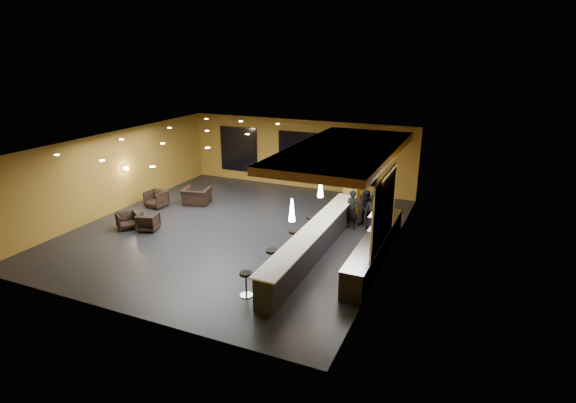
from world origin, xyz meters
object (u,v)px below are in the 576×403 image
at_px(pendant_0, 292,210).
at_px(bar_stool_1, 272,258).
at_px(bar_counter, 314,242).
at_px(pendant_1, 320,187).
at_px(armchair_b, 148,222).
at_px(armchair_d, 196,196).
at_px(armchair_a, 127,220).
at_px(bar_stool_2, 295,238).
at_px(bar_stool_0, 246,281).
at_px(staff_a, 352,210).
at_px(prep_counter, 375,248).
at_px(column, 353,175).
at_px(staff_b, 366,209).
at_px(staff_c, 375,212).
at_px(pendant_2, 342,170).
at_px(armchair_c, 156,199).
at_px(bar_stool_3, 310,223).
at_px(bar_stool_4, 328,208).

bearing_deg(pendant_0, bar_stool_1, 163.23).
bearing_deg(bar_counter, pendant_1, 90.00).
relative_size(armchair_b, armchair_d, 0.65).
relative_size(armchair_a, bar_stool_2, 0.87).
relative_size(bar_stool_0, bar_stool_2, 0.89).
relative_size(bar_counter, bar_stool_0, 10.60).
relative_size(staff_a, armchair_a, 2.14).
relative_size(prep_counter, bar_stool_2, 7.09).
height_order(column, staff_b, column).
bearing_deg(staff_b, staff_c, -22.33).
distance_m(pendant_2, staff_c, 2.06).
relative_size(column, armchair_a, 4.73).
bearing_deg(armchair_c, bar_stool_1, -21.86).
height_order(prep_counter, armchair_c, prep_counter).
relative_size(staff_b, bar_stool_1, 1.87).
bearing_deg(prep_counter, bar_stool_3, 156.82).
relative_size(staff_b, bar_stool_4, 1.98).
relative_size(pendant_1, staff_a, 0.44).
relative_size(prep_counter, bar_stool_3, 8.03).
height_order(pendant_0, pendant_2, same).
bearing_deg(column, staff_c, -49.85).
xyz_separation_m(column, bar_stool_1, (-0.77, -6.37, -1.22)).
bearing_deg(armchair_d, armchair_c, 23.09).
height_order(prep_counter, staff_a, staff_a).
bearing_deg(pendant_2, staff_a, -8.15).
bearing_deg(column, bar_counter, -90.00).
bearing_deg(staff_a, armchair_a, -146.38).
xyz_separation_m(pendant_0, staff_c, (1.40, 4.94, -1.51)).
bearing_deg(staff_a, bar_stool_2, -101.83).
height_order(armchair_a, armchair_b, armchair_b).
xyz_separation_m(bar_counter, pendant_1, (0.00, 0.50, 1.85)).
xyz_separation_m(armchair_b, bar_stool_4, (6.14, 3.98, 0.15)).
distance_m(armchair_c, bar_stool_4, 7.82).
height_order(pendant_0, bar_stool_4, pendant_0).
height_order(bar_counter, bar_stool_1, bar_counter).
bearing_deg(staff_c, armchair_b, -166.50).
bearing_deg(bar_stool_2, armchair_a, -175.40).
distance_m(pendant_1, armchair_a, 8.11).
bearing_deg(column, armchair_d, -166.87).
height_order(armchair_a, bar_stool_4, bar_stool_4).
height_order(armchair_a, bar_stool_1, bar_stool_1).
bearing_deg(prep_counter, pendant_1, 180.00).
relative_size(prep_counter, staff_a, 3.79).
distance_m(column, pendant_1, 4.14).
xyz_separation_m(pendant_1, bar_stool_0, (-0.87, -3.83, -1.87)).
bearing_deg(pendant_1, bar_stool_4, 103.22).
bearing_deg(armchair_d, column, 179.54).
xyz_separation_m(armchair_b, armchair_c, (-1.51, 2.37, 0.03)).
xyz_separation_m(pendant_2, armchair_b, (-6.85, -3.45, -2.00)).
bearing_deg(pendant_1, prep_counter, 0.00).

